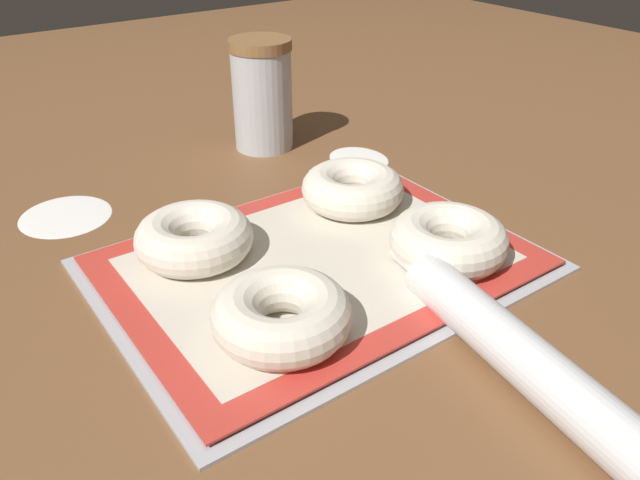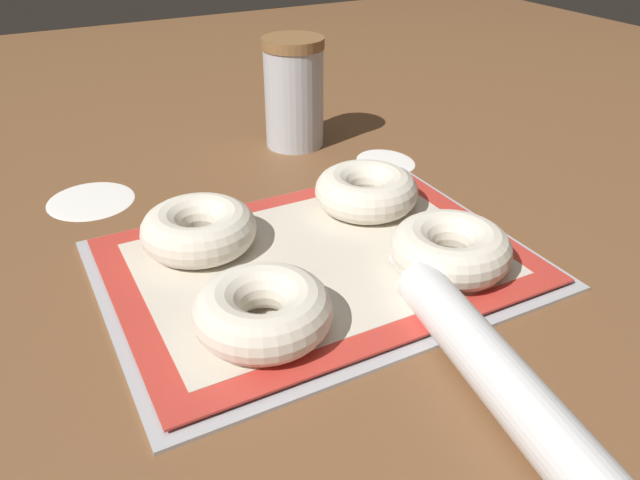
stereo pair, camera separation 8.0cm
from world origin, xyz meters
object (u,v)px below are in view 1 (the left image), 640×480
Objects in this scene: bagel_back_right at (353,188)px; rolling_pin at (533,366)px; bagel_back_left at (194,238)px; baking_tray at (320,263)px; bagel_front_right at (448,240)px; bagel_front_left at (282,315)px; flour_canister at (262,95)px.

bagel_back_right reaches higher than rolling_pin.
bagel_back_right is (0.22, -0.00, 0.00)m from bagel_back_left.
bagel_front_right is (0.12, -0.08, 0.03)m from baking_tray.
bagel_back_left is 0.22m from bagel_back_right.
baking_tray is 1.13× the size of rolling_pin.
bagel_front_right is 0.20m from rolling_pin.
bagel_back_left is (-0.11, 0.09, 0.03)m from baking_tray.
flour_canister reaches higher than bagel_front_left.
bagel_back_left is 0.32× the size of rolling_pin.
bagel_front_left reaches higher than rolling_pin.
bagel_front_left is 1.00× the size of bagel_back_right.
bagel_front_right is 1.00× the size of bagel_back_right.
rolling_pin is (-0.10, -0.60, -0.06)m from flour_canister.
baking_tray is at bearing 97.54° from rolling_pin.
bagel_front_left and bagel_back_left have the same top height.
bagel_front_left is at bearing -141.90° from bagel_back_right.
baking_tray is 3.57× the size of bagel_back_left.
baking_tray is 0.14m from bagel_back_right.
baking_tray is 0.26m from rolling_pin.
baking_tray is 0.14m from bagel_back_left.
bagel_front_left is at bearing -88.73° from bagel_back_left.
bagel_front_right and bagel_back_left have the same top height.
bagel_front_left is at bearing 129.36° from rolling_pin.
baking_tray is at bearing -37.70° from bagel_back_left.
bagel_back_left is at bearing 143.47° from bagel_front_right.
bagel_back_left is 0.77× the size of flour_canister.
rolling_pin is at bearing -67.26° from bagel_back_left.
bagel_back_right is at bearing 36.52° from baking_tray.
bagel_back_left is 1.00× the size of bagel_back_right.
flour_canister is at bearing 84.52° from bagel_back_right.
flour_canister is 0.61m from rolling_pin.
bagel_front_right reaches higher than baking_tray.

